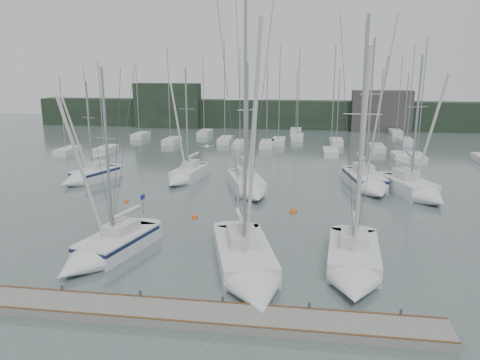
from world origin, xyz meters
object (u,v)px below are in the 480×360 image
buoy_b (293,212)px  sailboat_mid_d (369,183)px  buoy_a (195,218)px  sailboat_near_right (354,268)px  buoy_c (126,202)px  sailboat_near_center (249,270)px  sailboat_mid_e (418,191)px  sailboat_mid_a (87,177)px  sailboat_mid_b (184,176)px  sailboat_mid_c (249,188)px  sailboat_near_left (102,251)px

buoy_b → sailboat_mid_d: bearing=49.3°
buoy_a → sailboat_mid_d: bearing=36.1°
sailboat_near_right → buoy_c: bearing=150.0°
buoy_c → sailboat_near_center: bearing=-47.3°
sailboat_mid_e → buoy_b: sailboat_mid_e is taller
sailboat_mid_a → buoy_b: size_ratio=16.60×
buoy_c → buoy_b: bearing=-3.6°
sailboat_near_right → buoy_c: 21.31m
sailboat_mid_e → buoy_a: sailboat_mid_e is taller
sailboat_near_center → sailboat_mid_d: size_ratio=1.11×
sailboat_near_right → sailboat_mid_b: 24.45m
buoy_b → sailboat_near_center: bearing=-99.0°
sailboat_near_center → sailboat_mid_e: size_ratio=1.24×
sailboat_near_center → sailboat_mid_c: (-2.13, 16.94, 0.08)m
sailboat_near_center → sailboat_mid_e: (12.35, 17.74, 0.10)m
sailboat_near_left → sailboat_near_center: bearing=5.7°
sailboat_mid_a → buoy_b: (20.38, -6.76, -0.56)m
sailboat_mid_d → buoy_c: bearing=-172.0°
sailboat_mid_b → sailboat_near_left: bearing=-81.0°
sailboat_near_left → sailboat_mid_d: size_ratio=0.83×
sailboat_near_right → sailboat_mid_d: 18.96m
sailboat_mid_b → sailboat_mid_c: bearing=-19.9°
sailboat_mid_e → buoy_c: 24.89m
sailboat_near_left → sailboat_near_right: 14.44m
sailboat_mid_c → sailboat_near_right: bearing=-82.8°
sailboat_mid_b → sailboat_mid_e: size_ratio=0.91×
buoy_a → buoy_c: (-6.74, 3.34, 0.00)m
sailboat_near_left → sailboat_mid_b: size_ratio=1.02×
sailboat_mid_b → sailboat_mid_d: size_ratio=0.81×
buoy_b → buoy_a: bearing=-161.3°
buoy_c → sailboat_mid_b: bearing=68.6°
sailboat_mid_d → buoy_b: sailboat_mid_d is taller
sailboat_mid_d → buoy_a: 17.14m
sailboat_near_center → buoy_a: (-5.34, 9.74, -0.53)m
sailboat_near_left → buoy_a: sailboat_near_left is taller
sailboat_near_center → buoy_a: 11.12m
sailboat_near_right → sailboat_mid_b: sailboat_near_right is taller
buoy_a → sailboat_mid_e: bearing=24.3°
sailboat_near_left → sailboat_mid_d: 25.39m
sailboat_near_left → sailboat_near_center: 9.00m
sailboat_near_center → buoy_a: bearing=103.2°
sailboat_near_right → sailboat_mid_e: bearing=72.0°
sailboat_mid_e → sailboat_mid_a: bearing=156.5°
buoy_c → buoy_a: bearing=-26.3°
sailboat_mid_b → buoy_b: bearing=-29.1°
sailboat_mid_d → buoy_b: 10.09m
sailboat_near_left → sailboat_mid_d: (17.39, 18.51, 0.13)m
sailboat_near_left → sailboat_mid_a: sailboat_near_left is taller
sailboat_mid_c → sailboat_mid_d: sailboat_mid_d is taller
sailboat_mid_b → buoy_b: 13.93m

